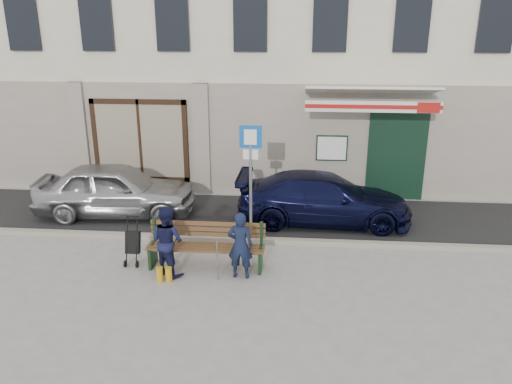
# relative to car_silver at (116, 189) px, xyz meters

# --- Properties ---
(ground) EXTENTS (80.00, 80.00, 0.00)m
(ground) POSITION_rel_car_silver_xyz_m (3.33, -2.97, -0.69)
(ground) COLOR #9E9991
(ground) RESTS_ON ground
(asphalt_lane) EXTENTS (60.00, 3.20, 0.01)m
(asphalt_lane) POSITION_rel_car_silver_xyz_m (3.33, 0.13, -0.69)
(asphalt_lane) COLOR #282828
(asphalt_lane) RESTS_ON ground
(curb) EXTENTS (60.00, 0.18, 0.12)m
(curb) POSITION_rel_car_silver_xyz_m (3.33, -1.47, -0.63)
(curb) COLOR #9E9384
(curb) RESTS_ON ground
(building) EXTENTS (20.00, 8.27, 10.00)m
(building) POSITION_rel_car_silver_xyz_m (3.34, 5.49, 4.28)
(building) COLOR beige
(building) RESTS_ON ground
(car_silver) EXTENTS (4.19, 1.94, 1.39)m
(car_silver) POSITION_rel_car_silver_xyz_m (0.00, 0.00, 0.00)
(car_silver) COLOR #ADADB2
(car_silver) RESTS_ON ground
(car_navy) EXTENTS (4.34, 1.83, 1.25)m
(car_navy) POSITION_rel_car_silver_xyz_m (5.36, -0.04, -0.07)
(car_navy) COLOR black
(car_navy) RESTS_ON ground
(parking_sign) EXTENTS (0.50, 0.08, 2.68)m
(parking_sign) POSITION_rel_car_silver_xyz_m (3.64, -1.25, 1.10)
(parking_sign) COLOR gray
(parking_sign) RESTS_ON ground
(bench) EXTENTS (2.40, 1.17, 0.98)m
(bench) POSITION_rel_car_silver_xyz_m (2.82, -2.74, -0.24)
(bench) COLOR brown
(bench) RESTS_ON ground
(man) EXTENTS (0.51, 0.35, 1.37)m
(man) POSITION_rel_car_silver_xyz_m (3.61, -3.10, -0.01)
(man) COLOR #121932
(man) RESTS_ON ground
(woman) EXTENTS (0.87, 0.82, 1.43)m
(woman) POSITION_rel_car_silver_xyz_m (2.16, -3.07, 0.02)
(woman) COLOR #141637
(woman) RESTS_ON ground
(stroller) EXTENTS (0.29, 0.42, 1.01)m
(stroller) POSITION_rel_car_silver_xyz_m (1.31, -2.69, -0.25)
(stroller) COLOR black
(stroller) RESTS_ON ground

